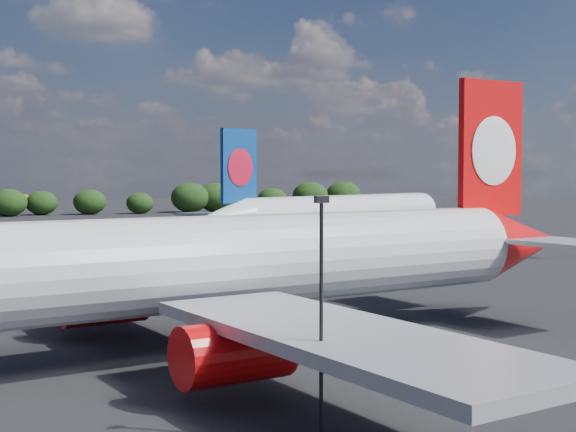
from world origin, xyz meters
name	(u,v)px	position (x,y,z in m)	size (l,w,h in m)	color
qantas_airliner	(254,263)	(12.43, 8.83, 5.38)	(54.06, 51.61, 17.67)	silver
china_southern_airliner	(335,214)	(46.18, 65.88, 5.01)	(47.94, 46.21, 16.44)	silver
apron_lamp_post	(321,304)	(9.04, -7.84, 5.59)	(0.55, 0.30, 9.90)	black
billboard_yellow	(19,201)	(12.00, 182.00, 3.87)	(5.00, 0.30, 5.50)	gold
horizon_treeline	(18,201)	(11.64, 179.58, 3.91)	(207.81, 15.12, 9.14)	black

